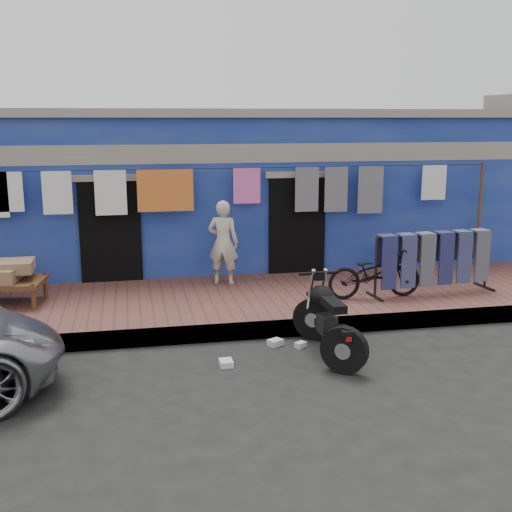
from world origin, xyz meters
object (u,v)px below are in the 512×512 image
Objects in this scene: seated_person at (223,242)px; jeans_rack at (433,262)px; motorcycle at (328,318)px; bicycle at (375,268)px.

seated_person reaches higher than jeans_rack.
motorcycle is (0.96, -3.19, -0.48)m from seated_person.
jeans_rack reaches higher than motorcycle.
seated_person is at bearing 105.91° from motorcycle.
jeans_rack is at bearing -179.38° from seated_person.
bicycle is 2.24m from motorcycle.
motorcycle is (-1.36, -1.77, -0.23)m from bicycle.
seated_person reaches higher than bicycle.
seated_person is at bearing 58.63° from bicycle.
bicycle reaches higher than motorcycle.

